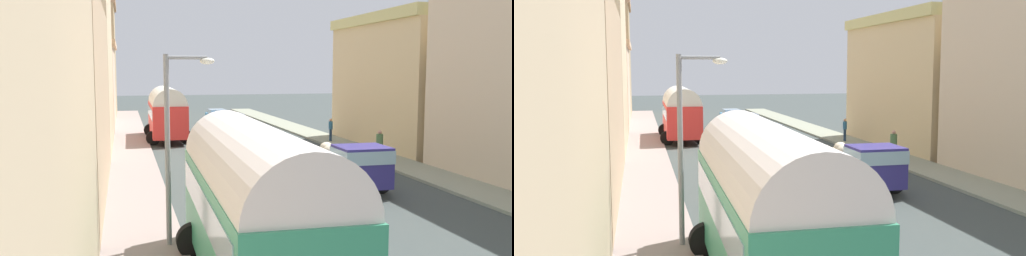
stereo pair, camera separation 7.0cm
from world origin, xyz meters
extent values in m
plane|color=#3D4543|center=(0.00, 27.00, 0.00)|extent=(154.00, 154.00, 0.00)
cube|color=gray|center=(-7.25, 27.00, 0.07)|extent=(2.50, 70.00, 0.14)
cube|color=gray|center=(7.25, 27.00, 0.07)|extent=(2.50, 70.00, 0.14)
cube|color=tan|center=(-11.03, 15.79, 4.05)|extent=(5.05, 14.54, 8.09)
cube|color=beige|center=(-11.35, 30.12, 5.80)|extent=(5.70, 13.58, 11.60)
cube|color=beige|center=(-11.00, 44.68, 3.66)|extent=(5.00, 13.68, 7.32)
cube|color=#EDBD90|center=(-11.00, 44.68, 7.56)|extent=(5.50, 13.68, 0.47)
cube|color=tan|center=(-10.65, 57.09, 6.16)|extent=(4.30, 10.42, 12.31)
cube|color=tan|center=(-10.65, 57.09, 12.67)|extent=(4.73, 10.42, 0.71)
cube|color=#D8BB86|center=(10.98, 26.41, 4.20)|extent=(4.95, 12.89, 8.40)
cube|color=#CDC47A|center=(10.98, 26.41, 8.76)|extent=(5.45, 12.89, 0.71)
cube|color=#328C67|center=(-4.77, 4.83, 1.70)|extent=(2.69, 9.00, 2.40)
cylinder|color=silver|center=(-4.77, 4.83, 2.90)|extent=(2.63, 8.82, 2.43)
cube|color=#99B7C6|center=(-4.77, 4.83, 2.23)|extent=(2.72, 8.28, 0.77)
cylinder|color=black|center=(-5.88, 7.62, 0.50)|extent=(1.00, 0.35, 1.00)
cylinder|color=black|center=(-3.52, 7.57, 0.50)|extent=(1.00, 0.35, 1.00)
cube|color=red|center=(-4.56, 33.72, 1.66)|extent=(2.54, 8.33, 2.31)
cylinder|color=silver|center=(-4.56, 33.72, 2.81)|extent=(2.49, 8.16, 2.41)
cube|color=#99B7C6|center=(-4.56, 33.72, 2.16)|extent=(2.58, 7.66, 0.74)
cylinder|color=black|center=(-5.70, 36.31, 0.50)|extent=(1.00, 0.35, 1.00)
cylinder|color=black|center=(-3.36, 36.29, 0.50)|extent=(1.00, 0.35, 1.00)
cylinder|color=black|center=(-5.75, 31.16, 0.50)|extent=(1.00, 0.35, 1.00)
cylinder|color=black|center=(-3.41, 31.14, 0.50)|extent=(1.00, 0.35, 1.00)
cube|color=navy|center=(1.97, 13.28, 1.31)|extent=(2.12, 1.88, 1.72)
cube|color=#99B7C6|center=(1.97, 13.28, 1.79)|extent=(2.16, 1.96, 0.55)
cube|color=brown|center=(2.01, 16.94, 0.73)|extent=(2.16, 5.49, 0.55)
ellipsoid|color=beige|center=(2.48, 17.88, 1.27)|extent=(0.78, 0.88, 0.54)
ellipsoid|color=beige|center=(1.73, 17.29, 1.28)|extent=(0.93, 0.77, 0.56)
ellipsoid|color=beige|center=(1.85, 16.34, 1.24)|extent=(0.95, 0.73, 0.47)
ellipsoid|color=beige|center=(1.53, 15.85, 1.61)|extent=(0.90, 0.95, 0.51)
ellipsoid|color=beige|center=(1.82, 16.94, 1.60)|extent=(0.92, 1.02, 0.50)
cylinder|color=black|center=(3.02, 13.62, 0.45)|extent=(0.90, 0.32, 0.90)
cylinder|color=black|center=(0.92, 13.64, 0.45)|extent=(0.90, 0.32, 0.90)
cylinder|color=black|center=(3.07, 18.01, 0.45)|extent=(0.90, 0.31, 0.90)
cylinder|color=black|center=(0.97, 18.04, 0.45)|extent=(0.90, 0.31, 0.90)
cube|color=black|center=(1.30, 29.30, 0.60)|extent=(1.60, 4.23, 0.66)
cube|color=#A4B2C0|center=(1.30, 29.30, 1.23)|extent=(1.40, 2.20, 0.59)
cylinder|color=black|center=(2.09, 28.00, 0.30)|extent=(0.60, 0.21, 0.60)
cylinder|color=black|center=(0.52, 27.98, 0.30)|extent=(0.60, 0.21, 0.60)
cylinder|color=black|center=(2.08, 30.61, 0.30)|extent=(0.60, 0.21, 0.60)
cylinder|color=black|center=(0.50, 30.60, 0.30)|extent=(0.60, 0.21, 0.60)
cube|color=silver|center=(1.24, 36.81, 0.69)|extent=(1.79, 4.44, 0.84)
cube|color=#A4B4CB|center=(1.24, 36.81, 1.38)|extent=(1.50, 2.33, 0.56)
cylinder|color=black|center=(2.10, 35.49, 0.30)|extent=(0.60, 0.21, 0.60)
cylinder|color=black|center=(0.50, 35.42, 0.30)|extent=(0.60, 0.21, 0.60)
cylinder|color=black|center=(1.98, 38.20, 0.30)|extent=(0.60, 0.21, 0.60)
cylinder|color=black|center=(0.38, 38.13, 0.30)|extent=(0.60, 0.21, 0.60)
cube|color=#338BC6|center=(1.25, 45.16, 0.62)|extent=(1.79, 3.97, 0.69)
cube|color=#95B6CE|center=(1.25, 45.16, 1.19)|extent=(1.57, 2.07, 0.45)
cylinder|color=black|center=(2.14, 43.94, 0.30)|extent=(0.60, 0.21, 0.60)
cylinder|color=black|center=(0.38, 43.92, 0.30)|extent=(0.60, 0.21, 0.60)
cylinder|color=black|center=(2.12, 46.39, 0.30)|extent=(0.60, 0.21, 0.60)
cylinder|color=black|center=(0.36, 46.38, 0.30)|extent=(0.60, 0.21, 0.60)
cube|color=silver|center=(-2.04, 12.03, 0.65)|extent=(1.56, 4.34, 0.76)
cube|color=#A2B6BA|center=(-2.04, 12.03, 1.29)|extent=(1.37, 2.26, 0.52)
cylinder|color=black|center=(-2.82, 13.37, 0.30)|extent=(0.60, 0.21, 0.60)
cylinder|color=black|center=(-1.26, 13.37, 0.30)|extent=(0.60, 0.21, 0.60)
cylinder|color=black|center=(-2.82, 10.68, 0.30)|extent=(0.60, 0.21, 0.60)
cylinder|color=black|center=(-1.26, 10.69, 0.30)|extent=(0.60, 0.21, 0.60)
cube|color=silver|center=(-1.92, 21.21, 0.62)|extent=(2.01, 4.43, 0.70)
cube|color=#A4B3CE|center=(-1.92, 21.21, 1.24)|extent=(1.68, 2.34, 0.54)
cylinder|color=black|center=(-2.72, 22.60, 0.30)|extent=(0.60, 0.21, 0.60)
cylinder|color=black|center=(-0.96, 22.50, 0.30)|extent=(0.60, 0.21, 0.60)
cylinder|color=black|center=(-2.88, 19.92, 0.30)|extent=(0.60, 0.21, 0.60)
cylinder|color=black|center=(-1.12, 19.82, 0.30)|extent=(0.60, 0.21, 0.60)
cube|color=silver|center=(-1.53, 27.95, 0.65)|extent=(1.83, 4.10, 0.76)
cube|color=#9DBCBC|center=(-1.53, 27.95, 1.32)|extent=(1.53, 2.16, 0.59)
cylinder|color=black|center=(-2.27, 29.23, 0.30)|extent=(0.60, 0.21, 0.60)
cylinder|color=black|center=(-0.66, 29.15, 0.30)|extent=(0.60, 0.21, 0.60)
cylinder|color=black|center=(-2.40, 26.75, 0.30)|extent=(0.60, 0.21, 0.60)
cylinder|color=black|center=(-0.79, 26.66, 0.30)|extent=(0.60, 0.21, 0.60)
cylinder|color=#1B284A|center=(6.67, 20.93, 0.07)|extent=(0.22, 0.22, 0.14)
cylinder|color=#1B284A|center=(6.67, 20.93, 0.59)|extent=(0.27, 0.27, 0.90)
cylinder|color=#4D7448|center=(6.67, 20.93, 1.33)|extent=(0.42, 0.42, 0.59)
sphere|color=#D79986|center=(6.67, 20.93, 1.75)|extent=(0.23, 0.23, 0.23)
cylinder|color=#1F334D|center=(6.94, 29.21, 0.07)|extent=(0.17, 0.17, 0.14)
cylinder|color=#1F334D|center=(6.94, 29.21, 0.57)|extent=(0.27, 0.27, 0.87)
cylinder|color=#2C6287|center=(6.94, 29.21, 1.29)|extent=(0.42, 0.42, 0.56)
sphere|color=tan|center=(6.94, 29.21, 1.68)|extent=(0.22, 0.22, 0.22)
cylinder|color=gray|center=(-6.50, 8.53, 2.91)|extent=(0.16, 0.16, 5.83)
cylinder|color=gray|center=(-5.90, 8.53, 5.73)|extent=(1.21, 0.11, 0.11)
ellipsoid|color=silver|center=(-5.29, 8.53, 5.63)|extent=(0.44, 0.28, 0.20)
camera|label=1|loc=(-7.73, -7.32, 5.40)|focal=37.68mm
camera|label=2|loc=(-7.67, -7.34, 5.40)|focal=37.68mm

